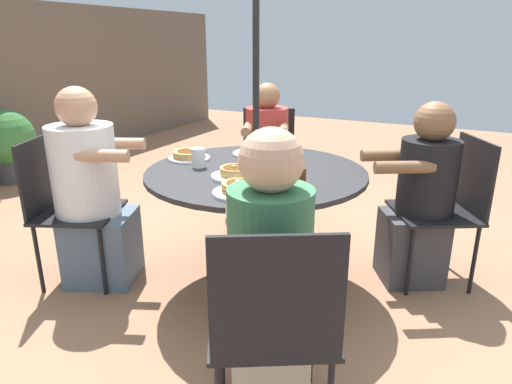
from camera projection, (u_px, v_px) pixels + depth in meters
The scene contains 20 objects.
ground_plane at pixel (256, 282), 2.81m from camera, with size 12.00×12.00×0.00m, color #9E7051.
patio_table at pixel (256, 188), 2.61m from camera, with size 1.25×1.25×0.72m.
umbrella_pole at pixel (256, 90), 2.43m from camera, with size 0.04×0.04×2.32m, color black.
patio_chair_north at pixel (63, 201), 2.71m from camera, with size 0.58×0.58×0.88m.
diner_north at pixel (92, 197), 2.69m from camera, with size 0.52×0.57×1.18m.
patio_chair_east at pixel (273, 321), 1.56m from camera, with size 0.61×0.61×0.88m.
diner_east at pixel (269, 287), 1.71m from camera, with size 0.53×0.48×1.15m.
patio_chair_south at pixel (449, 202), 2.70m from camera, with size 0.61×0.61×0.88m.
diner_south at pixel (420, 202), 2.69m from camera, with size 0.53×0.58×1.10m.
patio_chair_west at pixel (268, 157), 3.73m from camera, with size 0.58×0.58×0.88m.
diner_west at pixel (266, 162), 3.56m from camera, with size 0.53×0.46×1.11m.
pancake_plate_a at pixel (189, 156), 2.79m from camera, with size 0.26×0.26×0.07m.
pancake_plate_b at pixel (239, 189), 2.17m from camera, with size 0.26×0.26×0.07m.
pancake_plate_c at pixel (235, 173), 2.43m from camera, with size 0.26×0.26×0.07m.
pancake_plate_d at pixel (253, 152), 2.91m from camera, with size 0.26×0.26×0.06m.
syrup_bottle at pixel (299, 176), 2.28m from camera, with size 0.09×0.07×0.14m.
coffee_cup at pixel (198, 158), 2.62m from camera, with size 0.08×0.08×0.11m.
drinking_glass_a at pixel (287, 187), 2.07m from camera, with size 0.06×0.06×0.13m, color silver.
drinking_glass_b at pixel (250, 154), 2.72m from camera, with size 0.08×0.08×0.10m, color silver.
potted_shrub at pixel (6, 141), 4.64m from camera, with size 0.58×0.58×0.75m.
Camera 1 is at (-2.21, -1.12, 1.42)m, focal length 32.00 mm.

